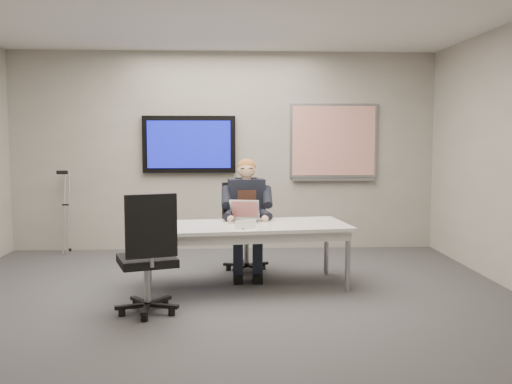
{
  "coord_description": "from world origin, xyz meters",
  "views": [
    {
      "loc": [
        0.04,
        -5.11,
        1.6
      ],
      "look_at": [
        0.34,
        0.91,
        1.02
      ],
      "focal_mm": 40.0,
      "sensor_mm": 36.0,
      "label": 1
    }
  ],
  "objects_px": {
    "office_chair_far": "(245,243)",
    "seated_person": "(247,229)",
    "office_chair_near": "(148,277)",
    "conference_table": "(245,232)",
    "laptop": "(245,216)"
  },
  "relations": [
    {
      "from": "office_chair_far",
      "to": "seated_person",
      "type": "bearing_deg",
      "value": -108.43
    },
    {
      "from": "seated_person",
      "to": "office_chair_near",
      "type": "bearing_deg",
      "value": -130.17
    },
    {
      "from": "seated_person",
      "to": "conference_table",
      "type": "bearing_deg",
      "value": -101.18
    },
    {
      "from": "office_chair_far",
      "to": "laptop",
      "type": "height_order",
      "value": "office_chair_far"
    },
    {
      "from": "office_chair_far",
      "to": "laptop",
      "type": "relative_size",
      "value": 2.83
    },
    {
      "from": "office_chair_near",
      "to": "office_chair_far",
      "type": "bearing_deg",
      "value": -137.19
    },
    {
      "from": "office_chair_far",
      "to": "laptop",
      "type": "distance_m",
      "value": 0.67
    },
    {
      "from": "office_chair_far",
      "to": "laptop",
      "type": "bearing_deg",
      "value": -114.08
    },
    {
      "from": "conference_table",
      "to": "office_chair_near",
      "type": "xyz_separation_m",
      "value": [
        -0.9,
        -0.94,
        -0.25
      ]
    },
    {
      "from": "conference_table",
      "to": "laptop",
      "type": "bearing_deg",
      "value": 81.61
    },
    {
      "from": "seated_person",
      "to": "laptop",
      "type": "relative_size",
      "value": 3.6
    },
    {
      "from": "conference_table",
      "to": "office_chair_near",
      "type": "height_order",
      "value": "office_chair_near"
    },
    {
      "from": "office_chair_near",
      "to": "conference_table",
      "type": "bearing_deg",
      "value": -152.1
    },
    {
      "from": "seated_person",
      "to": "laptop",
      "type": "distance_m",
      "value": 0.34
    },
    {
      "from": "conference_table",
      "to": "office_chair_near",
      "type": "distance_m",
      "value": 1.33
    }
  ]
}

